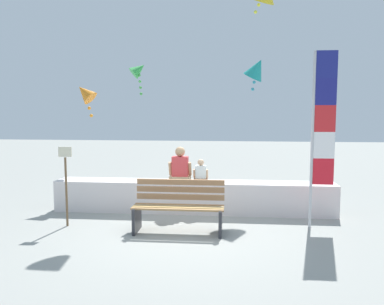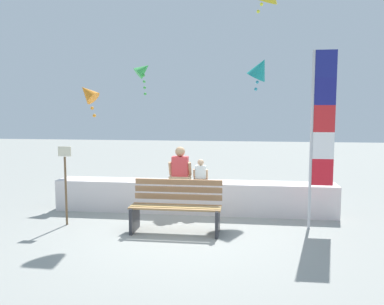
{
  "view_description": "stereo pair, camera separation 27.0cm",
  "coord_description": "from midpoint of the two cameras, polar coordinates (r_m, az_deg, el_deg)",
  "views": [
    {
      "loc": [
        0.76,
        -6.73,
        2.13
      ],
      "look_at": [
        -0.03,
        1.37,
        1.24
      ],
      "focal_mm": 37.4,
      "sensor_mm": 36.0,
      "label": 1
    },
    {
      "loc": [
        1.03,
        -6.7,
        2.13
      ],
      "look_at": [
        -0.03,
        1.37,
        1.24
      ],
      "focal_mm": 37.4,
      "sensor_mm": 36.0,
      "label": 2
    }
  ],
  "objects": [
    {
      "name": "ground_plane",
      "position": [
        7.1,
        -1.97,
        -11.24
      ],
      "size": [
        40.0,
        40.0,
        0.0
      ],
      "primitive_type": "plane",
      "color": "gray"
    },
    {
      "name": "seawall_ledge",
      "position": [
        8.32,
        -0.74,
        -6.32
      ],
      "size": [
        5.75,
        0.6,
        0.64
      ],
      "primitive_type": "cube",
      "color": "silver",
      "rests_on": "ground"
    },
    {
      "name": "park_bench",
      "position": [
        7.02,
        -3.01,
        -7.92
      ],
      "size": [
        1.58,
        0.61,
        0.88
      ],
      "color": "#A3784A",
      "rests_on": "ground"
    },
    {
      "name": "person_adult",
      "position": [
        8.21,
        -2.65,
        -2.23
      ],
      "size": [
        0.47,
        0.35,
        0.72
      ],
      "color": "tan",
      "rests_on": "seawall_ledge"
    },
    {
      "name": "person_child",
      "position": [
        8.18,
        0.31,
        -2.95
      ],
      "size": [
        0.31,
        0.23,
        0.47
      ],
      "color": "brown",
      "rests_on": "seawall_ledge"
    },
    {
      "name": "flag_banner",
      "position": [
        7.35,
        16.84,
        3.54
      ],
      "size": [
        0.42,
        0.05,
        3.14
      ],
      "color": "#B7B7BC",
      "rests_on": "ground"
    },
    {
      "name": "kite_green",
      "position": [
        11.96,
        -8.25,
        11.6
      ],
      "size": [
        0.66,
        0.7,
        1.04
      ],
      "color": "green"
    },
    {
      "name": "kite_orange",
      "position": [
        9.78,
        -15.79,
        8.16
      ],
      "size": [
        0.58,
        0.55,
        0.85
      ],
      "color": "orange"
    },
    {
      "name": "kite_teal",
      "position": [
        10.66,
        8.49,
        11.72
      ],
      "size": [
        0.84,
        0.74,
        0.92
      ],
      "color": "teal"
    },
    {
      "name": "sign_post",
      "position": [
        7.63,
        -18.51,
        -3.75
      ],
      "size": [
        0.24,
        0.04,
        1.45
      ],
      "color": "brown",
      "rests_on": "ground"
    }
  ]
}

